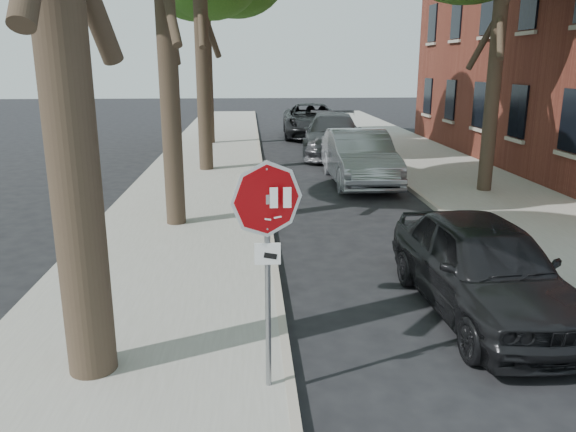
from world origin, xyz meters
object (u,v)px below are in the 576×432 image
object	(u,v)px
stop_sign	(267,233)
car_b	(359,157)
car_c	(333,135)
car_d	(311,120)
car_a	(483,267)

from	to	relation	value
stop_sign	car_b	xyz separation A→B (m)	(3.30, 11.78, -1.11)
car_c	car_b	bearing A→B (deg)	-82.42
car_b	car_d	xyz separation A→B (m)	(-0.22, 12.10, 0.02)
car_b	car_d	bearing A→B (deg)	90.78
car_a	car_d	size ratio (longest dim) A/B	0.71
car_c	car_d	xyz separation A→B (m)	(-0.22, 6.32, 0.01)
stop_sign	car_c	distance (m)	17.90
car_b	car_c	xyz separation A→B (m)	(0.00, 5.78, 0.01)
stop_sign	car_c	xyz separation A→B (m)	(3.30, 17.56, -1.10)
car_b	car_d	distance (m)	12.11
stop_sign	car_d	size ratio (longest dim) A/B	0.42
car_b	car_c	size ratio (longest dim) A/B	0.87
stop_sign	car_a	xyz separation A→B (m)	(3.30, 2.00, -1.20)
stop_sign	car_b	distance (m)	12.28
car_b	car_d	world-z (taller)	car_d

